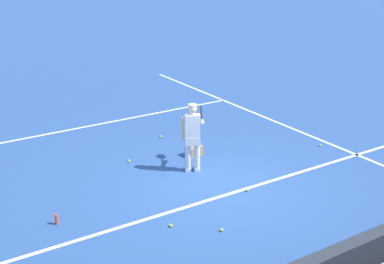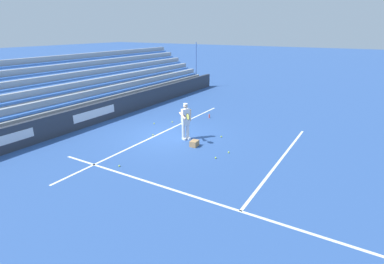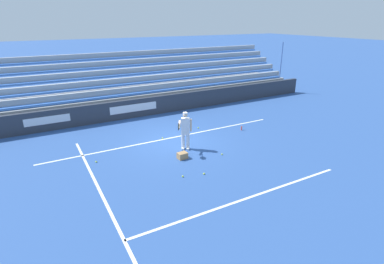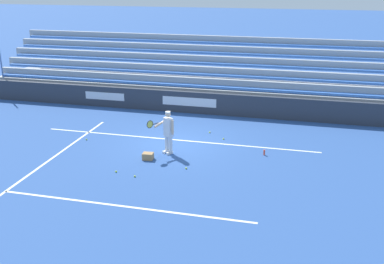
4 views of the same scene
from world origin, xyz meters
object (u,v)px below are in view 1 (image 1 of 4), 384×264
at_px(tennis_ball_far_left, 247,190).
at_px(tennis_ball_near_player, 222,230).
at_px(ball_box_cardboard, 194,151).
at_px(tennis_ball_midcourt, 129,161).
at_px(tennis_ball_by_box, 188,133).
at_px(tennis_ball_far_right, 320,145).
at_px(tennis_ball_toward_net, 161,137).
at_px(water_bottle, 57,219).
at_px(tennis_ball_stray_back, 171,225).
at_px(tennis_player, 193,137).

bearing_deg(tennis_ball_far_left, tennis_ball_near_player, -143.77).
distance_m(ball_box_cardboard, tennis_ball_midcourt, 1.73).
bearing_deg(tennis_ball_by_box, tennis_ball_near_player, -115.70).
distance_m(tennis_ball_far_right, tennis_ball_toward_net, 4.48).
relative_size(tennis_ball_far_right, water_bottle, 0.30).
bearing_deg(ball_box_cardboard, tennis_ball_toward_net, 92.85).
bearing_deg(tennis_ball_toward_net, water_bottle, -143.18).
height_order(tennis_ball_far_right, tennis_ball_stray_back, same).
distance_m(tennis_ball_midcourt, tennis_ball_by_box, 2.52).
relative_size(tennis_ball_far_left, tennis_ball_near_player, 1.00).
xyz_separation_m(ball_box_cardboard, tennis_ball_by_box, (0.71, 1.41, -0.10)).
bearing_deg(tennis_player, tennis_ball_stray_back, -132.13).
bearing_deg(tennis_ball_toward_net, tennis_ball_far_left, -91.03).
bearing_deg(tennis_player, water_bottle, -169.11).
height_order(tennis_player, tennis_ball_toward_net, tennis_player).
relative_size(ball_box_cardboard, tennis_ball_midcourt, 6.06).
bearing_deg(tennis_ball_stray_back, tennis_ball_toward_net, 62.44).
xyz_separation_m(tennis_ball_far_left, tennis_ball_far_right, (3.42, 1.07, 0.00)).
bearing_deg(tennis_ball_near_player, tennis_ball_far_left, 36.23).
height_order(tennis_player, tennis_ball_by_box, tennis_player).
xyz_separation_m(ball_box_cardboard, water_bottle, (-4.28, -1.52, -0.02)).
height_order(tennis_ball_near_player, water_bottle, water_bottle).
height_order(tennis_ball_by_box, tennis_ball_stray_back, same).
distance_m(tennis_ball_near_player, water_bottle, 3.30).
xyz_separation_m(tennis_ball_midcourt, water_bottle, (-2.63, -2.04, 0.08)).
xyz_separation_m(tennis_ball_by_box, water_bottle, (-4.99, -2.93, 0.08)).
relative_size(tennis_player, ball_box_cardboard, 4.29).
bearing_deg(tennis_ball_toward_net, tennis_player, -101.22).
bearing_deg(tennis_ball_far_right, tennis_ball_by_box, 132.55).
bearing_deg(tennis_ball_midcourt, tennis_player, -50.75).
relative_size(tennis_ball_far_right, tennis_ball_stray_back, 1.00).
distance_m(ball_box_cardboard, tennis_ball_toward_net, 1.63).
relative_size(tennis_ball_near_player, tennis_ball_by_box, 1.00).
bearing_deg(tennis_ball_toward_net, tennis_ball_far_right, -41.77).
relative_size(tennis_player, tennis_ball_far_right, 25.98).
xyz_separation_m(tennis_ball_by_box, tennis_ball_far_right, (2.55, -2.77, 0.00)).
relative_size(tennis_ball_far_left, tennis_ball_stray_back, 1.00).
xyz_separation_m(tennis_player, tennis_ball_near_player, (-1.11, -2.74, -0.86)).
distance_m(tennis_ball_far_right, water_bottle, 7.54).
height_order(tennis_player, tennis_ball_midcourt, tennis_player).
height_order(tennis_player, tennis_ball_near_player, tennis_player).
height_order(ball_box_cardboard, tennis_ball_far_left, ball_box_cardboard).
distance_m(tennis_ball_near_player, tennis_ball_by_box, 5.50).
distance_m(tennis_player, tennis_ball_far_right, 3.96).
distance_m(tennis_ball_by_box, tennis_ball_stray_back, 5.29).
distance_m(tennis_ball_midcourt, water_bottle, 3.33).
xyz_separation_m(tennis_ball_far_right, tennis_ball_toward_net, (-3.34, 2.99, 0.00)).
bearing_deg(tennis_ball_near_player, tennis_ball_toward_net, 72.90).
bearing_deg(tennis_ball_far_left, ball_box_cardboard, 86.38).
relative_size(tennis_player, tennis_ball_stray_back, 25.98).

